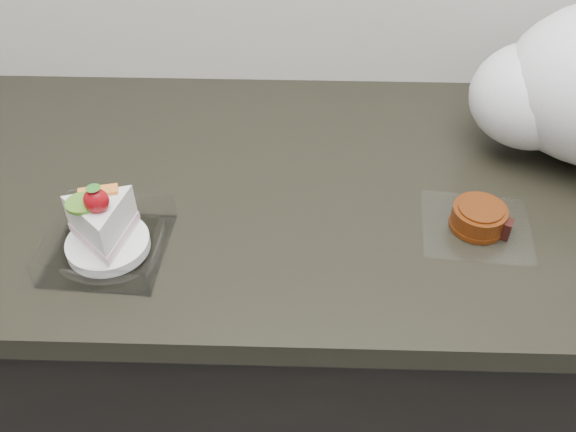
% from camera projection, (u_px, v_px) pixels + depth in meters
% --- Properties ---
extents(counter, '(2.04, 0.64, 0.90)m').
position_uv_depth(counter, '(322.00, 350.00, 1.32)').
color(counter, black).
rests_on(counter, ground).
extents(cake_tray, '(0.17, 0.17, 0.12)m').
position_uv_depth(cake_tray, '(105.00, 233.00, 0.88)').
color(cake_tray, white).
rests_on(cake_tray, counter).
extents(mooncake_wrap, '(0.17, 0.16, 0.04)m').
position_uv_depth(mooncake_wrap, '(479.00, 219.00, 0.93)').
color(mooncake_wrap, white).
rests_on(mooncake_wrap, counter).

